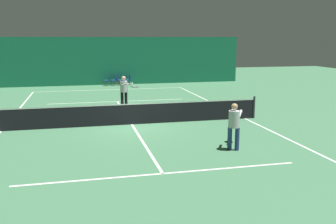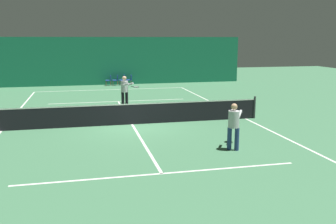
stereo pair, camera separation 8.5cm
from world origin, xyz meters
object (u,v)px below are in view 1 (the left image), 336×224
Objects in this scene: courtside_chair_0 at (108,80)px; courtside_chair_2 at (122,79)px; tennis_net at (132,113)px; courtside_chair_1 at (115,79)px; player_near at (234,123)px; player_far at (124,89)px; courtside_chair_3 at (129,79)px.

courtside_chair_0 is 1.12m from courtside_chair_2.
tennis_net reaches higher than courtside_chair_0.
tennis_net reaches higher than courtside_chair_2.
courtside_chair_0 is at bearing -90.00° from courtside_chair_1.
courtside_chair_2 is (1.19, 14.53, -0.03)m from tennis_net.
player_near is (2.91, -4.65, 0.44)m from tennis_net.
player_near is 1.95× the size of courtside_chair_1.
player_near is at bearing 5.11° from courtside_chair_2.
courtside_chair_2 is (1.12, 0.00, 0.00)m from courtside_chair_0.
tennis_net is 6.87× the size of player_far.
tennis_net is 4.41m from player_far.
tennis_net is at bearing -0.28° from courtside_chair_0.
tennis_net reaches higher than courtside_chair_3.
courtside_chair_3 is at bearing 83.12° from tennis_net.
player_near reaches higher than tennis_net.
courtside_chair_0 is at bearing 149.38° from player_far.
courtside_chair_0 and courtside_chair_1 have the same top height.
player_far reaches higher than courtside_chair_1.
courtside_chair_2 is (0.99, 10.15, -0.53)m from player_far.
player_near reaches higher than courtside_chair_2.
courtside_chair_1 is at bearing -90.00° from courtside_chair_2.
player_near is at bearing 8.42° from courtside_chair_0.
tennis_net is 14.64m from courtside_chair_3.
courtside_chair_2 is (-1.72, 19.18, -0.47)m from player_near.
courtside_chair_1 is at bearing 39.40° from player_near.
courtside_chair_3 is at bearing 90.00° from courtside_chair_2.
courtside_chair_1 is at bearing 90.00° from courtside_chair_0.
tennis_net is 14.29× the size of courtside_chair_2.
player_near reaches higher than courtside_chair_3.
courtside_chair_2 is at bearing -90.00° from courtside_chair_3.
tennis_net is at bearing -2.49° from courtside_chair_1.
courtside_chair_1 is at bearing 146.21° from player_far.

